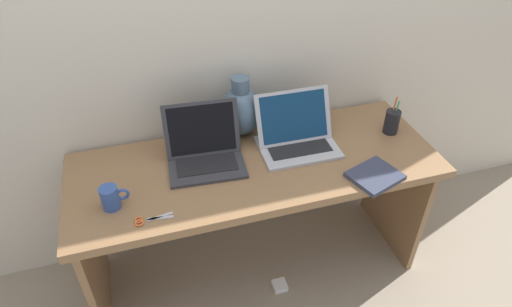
{
  "coord_description": "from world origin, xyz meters",
  "views": [
    {
      "loc": [
        -0.44,
        -1.45,
        1.94
      ],
      "look_at": [
        0.0,
        0.0,
        0.77
      ],
      "focal_mm": 30.98,
      "sensor_mm": 36.0,
      "label": 1
    }
  ],
  "objects_px": {
    "laptop_right": "(296,133)",
    "pen_cup": "(392,122)",
    "laptop_left": "(204,148)",
    "scissors": "(147,220)",
    "power_brick": "(280,285)",
    "notebook_stack": "(375,176)",
    "green_vase": "(241,110)",
    "coffee_mug": "(111,198)"
  },
  "relations": [
    {
      "from": "coffee_mug",
      "to": "scissors",
      "type": "relative_size",
      "value": 0.75
    },
    {
      "from": "laptop_left",
      "to": "notebook_stack",
      "type": "distance_m",
      "value": 0.74
    },
    {
      "from": "power_brick",
      "to": "pen_cup",
      "type": "bearing_deg",
      "value": 18.84
    },
    {
      "from": "scissors",
      "to": "power_brick",
      "type": "distance_m",
      "value": 0.91
    },
    {
      "from": "pen_cup",
      "to": "notebook_stack",
      "type": "bearing_deg",
      "value": -129.94
    },
    {
      "from": "laptop_left",
      "to": "scissors",
      "type": "xyz_separation_m",
      "value": [
        -0.29,
        -0.3,
        -0.06
      ]
    },
    {
      "from": "laptop_left",
      "to": "coffee_mug",
      "type": "bearing_deg",
      "value": -155.13
    },
    {
      "from": "laptop_right",
      "to": "notebook_stack",
      "type": "bearing_deg",
      "value": -53.61
    },
    {
      "from": "green_vase",
      "to": "coffee_mug",
      "type": "xyz_separation_m",
      "value": [
        -0.62,
        -0.35,
        -0.08
      ]
    },
    {
      "from": "laptop_left",
      "to": "pen_cup",
      "type": "height_order",
      "value": "laptop_left"
    },
    {
      "from": "green_vase",
      "to": "scissors",
      "type": "relative_size",
      "value": 1.99
    },
    {
      "from": "laptop_right",
      "to": "power_brick",
      "type": "distance_m",
      "value": 0.81
    },
    {
      "from": "coffee_mug",
      "to": "scissors",
      "type": "xyz_separation_m",
      "value": [
        0.12,
        -0.11,
        -0.05
      ]
    },
    {
      "from": "laptop_right",
      "to": "green_vase",
      "type": "xyz_separation_m",
      "value": [
        -0.21,
        0.17,
        0.06
      ]
    },
    {
      "from": "notebook_stack",
      "to": "laptop_left",
      "type": "bearing_deg",
      "value": 153.66
    },
    {
      "from": "laptop_left",
      "to": "pen_cup",
      "type": "xyz_separation_m",
      "value": [
        0.9,
        -0.04,
        -0.01
      ]
    },
    {
      "from": "green_vase",
      "to": "coffee_mug",
      "type": "relative_size",
      "value": 2.64
    },
    {
      "from": "laptop_right",
      "to": "scissors",
      "type": "bearing_deg",
      "value": -157.52
    },
    {
      "from": "laptop_right",
      "to": "laptop_left",
      "type": "bearing_deg",
      "value": 179.08
    },
    {
      "from": "laptop_left",
      "to": "notebook_stack",
      "type": "height_order",
      "value": "laptop_left"
    },
    {
      "from": "power_brick",
      "to": "laptop_left",
      "type": "bearing_deg",
      "value": 138.76
    },
    {
      "from": "laptop_left",
      "to": "coffee_mug",
      "type": "distance_m",
      "value": 0.45
    },
    {
      "from": "pen_cup",
      "to": "laptop_left",
      "type": "bearing_deg",
      "value": 177.19
    },
    {
      "from": "laptop_left",
      "to": "pen_cup",
      "type": "relative_size",
      "value": 1.86
    },
    {
      "from": "laptop_right",
      "to": "pen_cup",
      "type": "height_order",
      "value": "laptop_right"
    },
    {
      "from": "scissors",
      "to": "power_brick",
      "type": "height_order",
      "value": "scissors"
    },
    {
      "from": "laptop_right",
      "to": "scissors",
      "type": "distance_m",
      "value": 0.77
    },
    {
      "from": "laptop_right",
      "to": "notebook_stack",
      "type": "xyz_separation_m",
      "value": [
        0.24,
        -0.32,
        -0.05
      ]
    },
    {
      "from": "scissors",
      "to": "power_brick",
      "type": "xyz_separation_m",
      "value": [
        0.57,
        0.05,
        -0.7
      ]
    },
    {
      "from": "scissors",
      "to": "coffee_mug",
      "type": "bearing_deg",
      "value": 136.12
    },
    {
      "from": "green_vase",
      "to": "power_brick",
      "type": "distance_m",
      "value": 0.93
    },
    {
      "from": "notebook_stack",
      "to": "laptop_right",
      "type": "bearing_deg",
      "value": 126.39
    },
    {
      "from": "notebook_stack",
      "to": "power_brick",
      "type": "bearing_deg",
      "value": 168.64
    },
    {
      "from": "laptop_left",
      "to": "scissors",
      "type": "distance_m",
      "value": 0.42
    },
    {
      "from": "laptop_left",
      "to": "power_brick",
      "type": "height_order",
      "value": "laptop_left"
    },
    {
      "from": "laptop_left",
      "to": "scissors",
      "type": "height_order",
      "value": "laptop_left"
    },
    {
      "from": "notebook_stack",
      "to": "pen_cup",
      "type": "height_order",
      "value": "pen_cup"
    },
    {
      "from": "laptop_right",
      "to": "pen_cup",
      "type": "bearing_deg",
      "value": -4.5
    },
    {
      "from": "notebook_stack",
      "to": "power_brick",
      "type": "height_order",
      "value": "notebook_stack"
    },
    {
      "from": "laptop_right",
      "to": "power_brick",
      "type": "height_order",
      "value": "laptop_right"
    },
    {
      "from": "coffee_mug",
      "to": "power_brick",
      "type": "bearing_deg",
      "value": -5.34
    },
    {
      "from": "green_vase",
      "to": "power_brick",
      "type": "relative_size",
      "value": 4.19
    }
  ]
}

